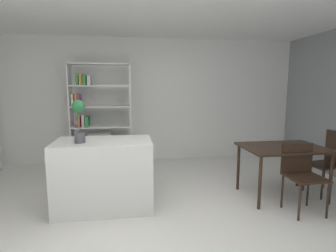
{
  "coord_description": "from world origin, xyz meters",
  "views": [
    {
      "loc": [
        -0.24,
        -2.75,
        1.6
      ],
      "look_at": [
        0.25,
        0.55,
        1.11
      ],
      "focal_mm": 28.2,
      "sensor_mm": 36.0,
      "label": 1
    }
  ],
  "objects_px": {
    "kitchen_island": "(104,174)",
    "potted_plant_on_island": "(79,118)",
    "dining_table": "(283,152)",
    "open_bookshelf": "(96,123)",
    "dining_chair_near": "(301,171)",
    "dining_chair_window_side": "(331,158)"
  },
  "relations": [
    {
      "from": "kitchen_island",
      "to": "potted_plant_on_island",
      "type": "height_order",
      "value": "potted_plant_on_island"
    },
    {
      "from": "open_bookshelf",
      "to": "dining_table",
      "type": "height_order",
      "value": "open_bookshelf"
    },
    {
      "from": "dining_chair_near",
      "to": "open_bookshelf",
      "type": "bearing_deg",
      "value": 140.14
    },
    {
      "from": "potted_plant_on_island",
      "to": "kitchen_island",
      "type": "bearing_deg",
      "value": 21.34
    },
    {
      "from": "kitchen_island",
      "to": "dining_table",
      "type": "relative_size",
      "value": 1.08
    },
    {
      "from": "kitchen_island",
      "to": "dining_chair_near",
      "type": "bearing_deg",
      "value": -10.11
    },
    {
      "from": "kitchen_island",
      "to": "dining_chair_near",
      "type": "height_order",
      "value": "kitchen_island"
    },
    {
      "from": "potted_plant_on_island",
      "to": "dining_chair_near",
      "type": "relative_size",
      "value": 0.61
    },
    {
      "from": "kitchen_island",
      "to": "open_bookshelf",
      "type": "relative_size",
      "value": 0.61
    },
    {
      "from": "kitchen_island",
      "to": "dining_chair_window_side",
      "type": "relative_size",
      "value": 1.31
    },
    {
      "from": "dining_table",
      "to": "dining_chair_window_side",
      "type": "bearing_deg",
      "value": 1.01
    },
    {
      "from": "potted_plant_on_island",
      "to": "open_bookshelf",
      "type": "relative_size",
      "value": 0.26
    },
    {
      "from": "potted_plant_on_island",
      "to": "dining_chair_near",
      "type": "xyz_separation_m",
      "value": [
        2.8,
        -0.34,
        -0.7
      ]
    },
    {
      "from": "kitchen_island",
      "to": "open_bookshelf",
      "type": "xyz_separation_m",
      "value": [
        -0.32,
        1.88,
        0.44
      ]
    },
    {
      "from": "potted_plant_on_island",
      "to": "dining_table",
      "type": "xyz_separation_m",
      "value": [
        2.8,
        0.09,
        -0.56
      ]
    },
    {
      "from": "open_bookshelf",
      "to": "dining_table",
      "type": "bearing_deg",
      "value": -33.55
    },
    {
      "from": "kitchen_island",
      "to": "potted_plant_on_island",
      "type": "distance_m",
      "value": 0.83
    },
    {
      "from": "potted_plant_on_island",
      "to": "open_bookshelf",
      "type": "distance_m",
      "value": 2.01
    },
    {
      "from": "dining_table",
      "to": "dining_chair_near",
      "type": "bearing_deg",
      "value": -90.12
    },
    {
      "from": "potted_plant_on_island",
      "to": "dining_table",
      "type": "height_order",
      "value": "potted_plant_on_island"
    },
    {
      "from": "kitchen_island",
      "to": "dining_chair_near",
      "type": "xyz_separation_m",
      "value": [
        2.53,
        -0.45,
        0.07
      ]
    },
    {
      "from": "dining_chair_window_side",
      "to": "dining_chair_near",
      "type": "height_order",
      "value": "dining_chair_window_side"
    }
  ]
}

